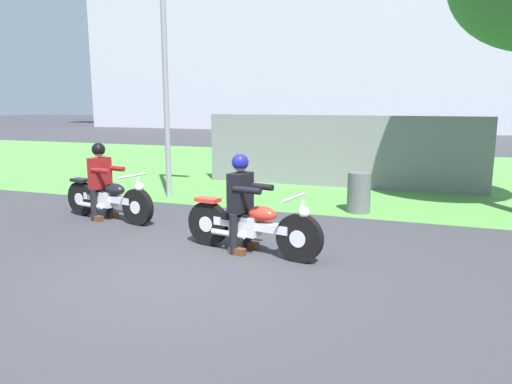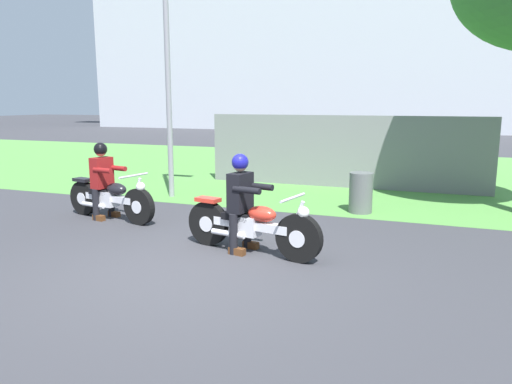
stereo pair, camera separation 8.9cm
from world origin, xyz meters
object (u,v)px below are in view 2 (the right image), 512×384
object	(u,v)px
streetlight_pole	(172,44)
trash_can	(361,193)
rider_follow	(103,175)
motorcycle_follow	(110,198)
rider_lead	(241,195)
motorcycle_lead	(251,226)

from	to	relation	value
streetlight_pole	trash_can	xyz separation A→B (m)	(4.14, -0.12, -2.95)
trash_can	rider_follow	bearing A→B (deg)	-153.92
motorcycle_follow	trash_can	world-z (taller)	motorcycle_follow
rider_lead	trash_can	world-z (taller)	rider_lead
motorcycle_follow	rider_follow	bearing A→B (deg)	179.17
rider_follow	rider_lead	bearing A→B (deg)	-5.81
rider_lead	trash_can	bearing A→B (deg)	79.64
motorcycle_lead	streetlight_pole	bearing A→B (deg)	144.68
motorcycle_lead	motorcycle_follow	bearing A→B (deg)	174.19
motorcycle_follow	streetlight_pole	bearing A→B (deg)	99.91
rider_lead	rider_follow	distance (m)	3.28
rider_lead	motorcycle_follow	world-z (taller)	rider_lead
motorcycle_follow	trash_can	xyz separation A→B (m)	(4.20, 2.17, -0.00)
motorcycle_follow	motorcycle_lead	bearing A→B (deg)	-5.81
motorcycle_follow	rider_follow	distance (m)	0.46
rider_follow	motorcycle_follow	bearing A→B (deg)	-0.83
motorcycle_lead	trash_can	world-z (taller)	motorcycle_lead
rider_lead	motorcycle_follow	bearing A→B (deg)	173.92
motorcycle_lead	rider_lead	world-z (taller)	rider_lead
motorcycle_follow	trash_can	distance (m)	4.72
motorcycle_lead	motorcycle_follow	distance (m)	3.28
rider_lead	rider_follow	xyz separation A→B (m)	(-3.13, 0.96, -0.01)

